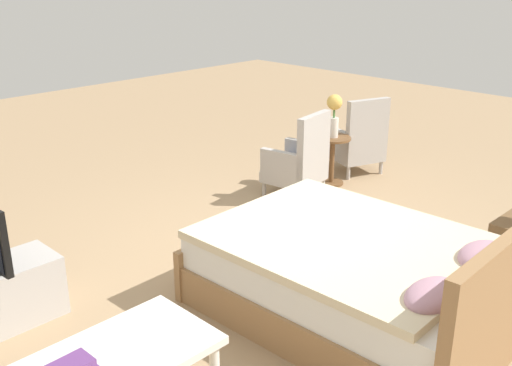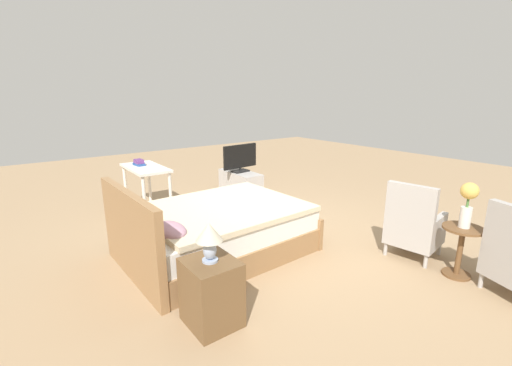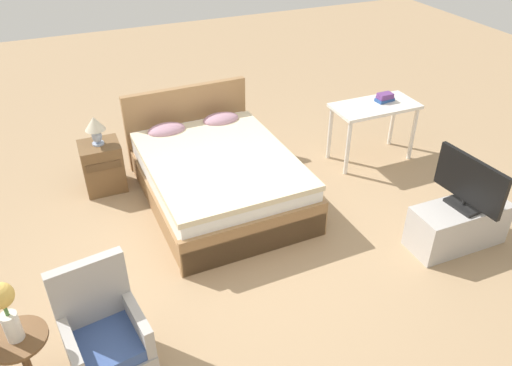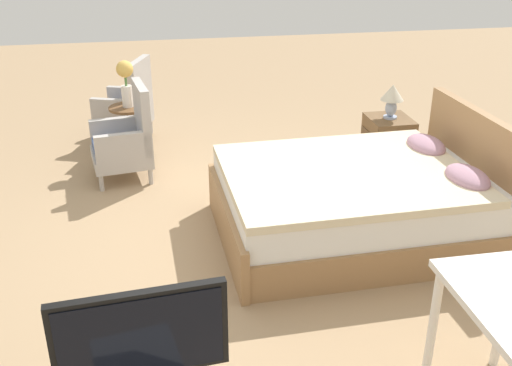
% 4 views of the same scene
% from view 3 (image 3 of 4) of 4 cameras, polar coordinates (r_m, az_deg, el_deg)
% --- Properties ---
extents(ground_plane, '(16.00, 16.00, 0.00)m').
position_cam_3_polar(ground_plane, '(4.98, -1.71, -7.20)').
color(ground_plane, '#A38460').
extents(bed, '(1.59, 2.16, 0.96)m').
position_cam_3_polar(bed, '(5.53, -4.59, 1.05)').
color(bed, '#997047').
rests_on(bed, ground_plane).
extents(armchair_by_window_right, '(0.62, 0.62, 0.92)m').
position_cam_3_polar(armchair_by_window_right, '(3.88, -16.97, -16.10)').
color(armchair_by_window_right, '#ADA8A3').
rests_on(armchair_by_window_right, ground_plane).
extents(side_table, '(0.40, 0.40, 0.55)m').
position_cam_3_polar(side_table, '(3.97, -24.94, -17.63)').
color(side_table, brown).
rests_on(side_table, ground_plane).
extents(flower_vase, '(0.17, 0.17, 0.48)m').
position_cam_3_polar(flower_vase, '(3.62, -26.80, -12.53)').
color(flower_vase, silver).
rests_on(flower_vase, side_table).
extents(nightstand, '(0.44, 0.41, 0.57)m').
position_cam_3_polar(nightstand, '(5.93, -17.11, 1.84)').
color(nightstand, brown).
rests_on(nightstand, ground_plane).
extents(table_lamp, '(0.22, 0.22, 0.33)m').
position_cam_3_polar(table_lamp, '(5.70, -17.93, 6.14)').
color(table_lamp, '#9EADC6').
rests_on(table_lamp, nightstand).
extents(tv_stand, '(0.96, 0.40, 0.44)m').
position_cam_3_polar(tv_stand, '(5.26, 22.04, -4.48)').
color(tv_stand, '#B7B2AD').
rests_on(tv_stand, ground_plane).
extents(tv_flatscreen, '(0.23, 0.76, 0.52)m').
position_cam_3_polar(tv_flatscreen, '(5.00, 23.22, 0.02)').
color(tv_flatscreen, black).
rests_on(tv_flatscreen, tv_stand).
extents(vanity_desk, '(1.04, 0.52, 0.74)m').
position_cam_3_polar(vanity_desk, '(6.28, 13.36, 7.79)').
color(vanity_desk, silver).
rests_on(vanity_desk, ground_plane).
extents(book_stack, '(0.24, 0.15, 0.10)m').
position_cam_3_polar(book_stack, '(6.33, 14.52, 9.44)').
color(book_stack, '#284C8E').
rests_on(book_stack, vanity_desk).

